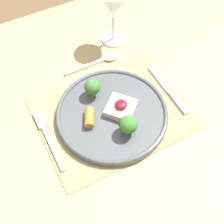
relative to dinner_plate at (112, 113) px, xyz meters
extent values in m
plane|color=brown|center=(0.01, 0.01, -0.76)|extent=(8.00, 8.00, 0.00)
cube|color=tan|center=(0.01, 0.01, -0.03)|extent=(1.39, 0.99, 0.03)
cylinder|color=tan|center=(0.63, 0.43, -0.40)|extent=(0.06, 0.06, 0.71)
cube|color=#9E895B|center=(0.01, 0.01, -0.02)|extent=(0.40, 0.30, 0.00)
cylinder|color=#4C5156|center=(0.00, 0.00, -0.01)|extent=(0.30, 0.30, 0.02)
torus|color=#4C5156|center=(0.00, 0.00, 0.00)|extent=(0.30, 0.30, 0.01)
cube|color=beige|center=(0.02, 0.00, 0.01)|extent=(0.10, 0.10, 0.02)
ellipsoid|color=maroon|center=(0.02, 0.00, 0.03)|extent=(0.03, 0.03, 0.01)
cylinder|color=#84B256|center=(0.01, -0.07, 0.01)|extent=(0.01, 0.01, 0.02)
sphere|color=#387A28|center=(0.01, -0.07, 0.04)|extent=(0.05, 0.05, 0.05)
cylinder|color=#84B256|center=(-0.02, 0.08, 0.01)|extent=(0.01, 0.01, 0.02)
sphere|color=#387A28|center=(-0.02, 0.08, 0.03)|extent=(0.04, 0.04, 0.04)
cylinder|color=orange|center=(-0.06, 0.01, 0.01)|extent=(0.05, 0.06, 0.02)
cube|color=beige|center=(-0.18, -0.02, -0.01)|extent=(0.01, 0.14, 0.01)
cube|color=beige|center=(-0.18, 0.07, -0.01)|extent=(0.02, 0.05, 0.01)
cube|color=beige|center=(0.18, -0.04, -0.01)|extent=(0.02, 0.08, 0.01)
cube|color=beige|center=(0.18, 0.05, -0.01)|extent=(0.02, 0.10, 0.00)
cube|color=beige|center=(0.01, 0.19, -0.01)|extent=(0.13, 0.01, 0.01)
ellipsoid|color=beige|center=(0.09, 0.19, -0.01)|extent=(0.04, 0.04, 0.01)
cylinder|color=white|center=(0.14, 0.26, -0.01)|extent=(0.07, 0.07, 0.01)
cylinder|color=white|center=(0.14, 0.26, 0.03)|extent=(0.01, 0.01, 0.09)
cone|color=white|center=(0.14, 0.26, 0.12)|extent=(0.09, 0.09, 0.08)
camera|label=1|loc=(-0.21, -0.40, 0.69)|focal=50.00mm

